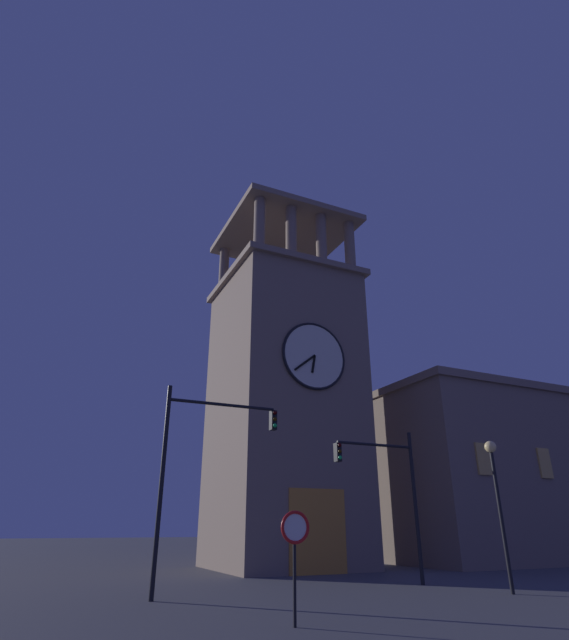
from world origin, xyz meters
The scene contains 7 objects.
ground_plane centered at (0.00, 0.00, 0.00)m, with size 200.00×200.00×0.00m, color #4C4C51.
clocktower centered at (-2.38, -2.80, 9.31)m, with size 8.36×8.74×24.76m.
adjacent_wing_building centered at (-20.07, -1.00, 5.56)m, with size 20.66×8.30×11.09m.
traffic_signal_near centered at (-2.78, 7.06, 3.96)m, with size 3.93×0.41×6.08m.
traffic_signal_mid centered at (5.62, 7.31, 4.59)m, with size 4.32×0.41×6.95m.
street_lamp centered at (-4.87, 10.78, 3.64)m, with size 0.44×0.44×5.23m.
no_horn_sign centered at (4.73, 13.23, 1.97)m, with size 0.78×0.14×2.54m.
Camera 1 is at (10.61, 25.28, 2.15)m, focal length 28.11 mm.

